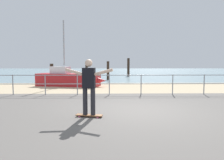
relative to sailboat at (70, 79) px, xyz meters
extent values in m
cube|color=#605B56|center=(3.57, -8.80, -0.52)|extent=(24.00, 10.00, 0.04)
cube|color=tan|center=(3.57, -0.80, -0.52)|extent=(24.00, 6.00, 0.04)
cube|color=#75939E|center=(3.57, 27.20, -0.52)|extent=(72.00, 50.00, 0.04)
cylinder|color=gray|center=(-2.14, -4.20, 0.01)|extent=(0.05, 0.05, 1.05)
cylinder|color=gray|center=(-0.52, -4.20, 0.01)|extent=(0.05, 0.05, 1.05)
cylinder|color=gray|center=(1.11, -4.20, 0.01)|extent=(0.05, 0.05, 1.05)
cylinder|color=gray|center=(2.73, -4.20, 0.01)|extent=(0.05, 0.05, 1.05)
cylinder|color=gray|center=(4.35, -4.20, 0.01)|extent=(0.05, 0.05, 1.05)
cylinder|color=gray|center=(5.97, -4.20, 0.01)|extent=(0.05, 0.05, 1.05)
cylinder|color=gray|center=(7.60, -4.20, 0.01)|extent=(0.05, 0.05, 1.05)
cylinder|color=gray|center=(1.92, -4.20, 0.50)|extent=(14.61, 0.04, 0.04)
cylinder|color=gray|center=(1.92, -4.20, 0.06)|extent=(14.61, 0.04, 0.04)
cube|color=#B21E23|center=(-0.16, 0.04, -0.07)|extent=(4.61, 2.40, 0.90)
cone|color=#B21E23|center=(1.98, -0.48, -0.07)|extent=(1.25, 1.00, 0.77)
cylinder|color=#9EA0A5|center=(-0.45, 0.11, 2.24)|extent=(0.10, 0.10, 3.72)
cube|color=silver|center=(-0.74, 0.18, 0.63)|extent=(1.38, 1.16, 0.50)
cube|color=brown|center=(2.10, -8.60, -0.45)|extent=(0.82, 0.35, 0.02)
cylinder|color=#E5598C|center=(2.39, -8.58, -0.49)|extent=(0.06, 0.04, 0.06)
cylinder|color=#E5598C|center=(2.36, -8.73, -0.49)|extent=(0.06, 0.04, 0.06)
cylinder|color=#E5598C|center=(1.84, -8.47, -0.49)|extent=(0.06, 0.04, 0.06)
cylinder|color=#E5598C|center=(1.81, -8.62, -0.49)|extent=(0.06, 0.04, 0.06)
cylinder|color=#26262B|center=(2.22, -8.62, -0.03)|extent=(0.14, 0.14, 0.80)
cylinder|color=#26262B|center=(1.98, -8.58, -0.03)|extent=(0.14, 0.14, 0.80)
cube|color=black|center=(2.10, -8.60, 0.67)|extent=(0.39, 0.27, 0.60)
sphere|color=beige|center=(2.10, -8.60, 1.11)|extent=(0.22, 0.22, 0.22)
cylinder|color=beige|center=(2.53, -8.69, 0.84)|extent=(0.56, 0.20, 0.23)
cylinder|color=beige|center=(1.66, -8.51, 0.84)|extent=(0.56, 0.20, 0.23)
cylinder|color=#332319|center=(-2.51, 4.44, 0.28)|extent=(0.31, 0.31, 1.59)
cylinder|color=#332319|center=(0.08, 10.41, 0.27)|extent=(0.31, 0.31, 1.58)
cylinder|color=#332319|center=(2.66, 5.58, 0.39)|extent=(0.25, 0.25, 1.83)
cylinder|color=#332319|center=(5.25, 11.61, 0.62)|extent=(0.31, 0.31, 2.28)
camera|label=1|loc=(2.66, -14.71, 1.09)|focal=33.34mm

